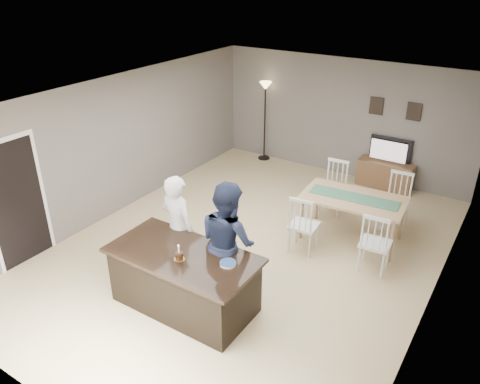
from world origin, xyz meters
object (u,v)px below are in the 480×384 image
Objects in this scene: dining_table at (353,205)px; floor_lamp at (265,100)px; birthday_cake at (179,256)px; television at (389,150)px; plate_stack at (228,263)px; kitchen_island at (184,280)px; tv_console at (385,175)px; man at (228,242)px; woman at (178,228)px.

floor_lamp is at bearing 138.16° from dining_table.
birthday_cake is 3.47m from dining_table.
floor_lamp is at bearing 0.92° from television.
floor_lamp is (-2.60, 5.46, 0.61)m from plate_stack.
floor_lamp is (-1.92, 5.59, 1.08)m from kitchen_island.
man is (-0.81, -5.02, 0.64)m from tv_console.
kitchen_island is at bearing -169.39° from plate_stack.
man is 0.76m from birthday_cake.
television is at bearing -77.45° from man.
television is at bearing 0.92° from floor_lamp.
woman is at bearing 134.19° from kitchen_island.
television is 5.38m from woman.
man is at bearing -65.41° from floor_lamp.
television reaches higher than kitchen_island.
man is at bearing -99.20° from tv_console.
birthday_cake is 1.02× the size of plate_stack.
plate_stack is 0.11× the size of dining_table.
kitchen_island is 1.14× the size of man.
kitchen_island is at bearing 142.50° from woman.
woman is (-1.73, -5.09, 0.01)m from television.
television is 5.54m from plate_stack.
man is 8.15× the size of birthday_cake.
woman reaches higher than birthday_cake.
tv_console is 5.85m from birthday_cake.
woman is (-1.73, -5.02, 0.57)m from tv_console.
plate_stack is at bearing -107.16° from dining_table.
plate_stack is (-0.52, -5.51, 0.05)m from television.
kitchen_island is at bearing 77.99° from television.
plate_stack is at bearing 22.05° from birthday_cake.
birthday_cake is at bearing 138.94° from woman.
tv_console is 5.21× the size of birthday_cake.
man reaches higher than plate_stack.
birthday_cake is (0.05, -0.13, 0.50)m from kitchen_island.
television is (1.20, 5.64, 0.41)m from kitchen_island.
dining_table is at bearing -89.22° from man.
tv_console is at bearing 90.00° from television.
plate_stack is at bearing 84.60° from television.
dining_table is at bearing 67.90° from birthday_cake.
birthday_cake is 0.68m from plate_stack.
television reaches higher than dining_table.
tv_console is at bearing 77.84° from kitchen_island.
birthday_cake is 0.12× the size of floor_lamp.
television is at bearing 78.70° from birthday_cake.
kitchen_island is 0.52m from birthday_cake.
woman is 0.89× the size of floor_lamp.
kitchen_island reaches higher than tv_console.
television is 0.46× the size of floor_lamp.
woman reaches higher than kitchen_island.
kitchen_island is 9.49× the size of plate_stack.
kitchen_island is 1.23× the size of woman.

